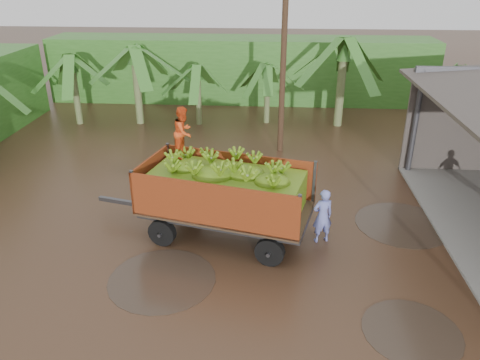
% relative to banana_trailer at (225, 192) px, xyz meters
% --- Properties ---
extents(ground, '(100.00, 100.00, 0.00)m').
position_rel_banana_trailer_xyz_m(ground, '(1.39, -0.43, -1.46)').
color(ground, black).
rests_on(ground, ground).
extents(hedge_north, '(22.00, 3.00, 3.60)m').
position_rel_banana_trailer_xyz_m(hedge_north, '(-0.61, 15.57, 0.34)').
color(hedge_north, '#2D661E').
rests_on(hedge_north, ground).
extents(banana_trailer, '(6.83, 3.45, 3.76)m').
position_rel_banana_trailer_xyz_m(banana_trailer, '(0.00, 0.00, 0.00)').
color(banana_trailer, '#AF4019').
rests_on(banana_trailer, ground).
extents(man_blue, '(0.71, 0.58, 1.67)m').
position_rel_banana_trailer_xyz_m(man_blue, '(2.83, -0.09, -0.62)').
color(man_blue, '#7179CE').
rests_on(man_blue, ground).
extents(utility_pole, '(1.20, 0.24, 7.81)m').
position_rel_banana_trailer_xyz_m(utility_pole, '(1.68, 7.20, 2.50)').
color(utility_pole, '#47301E').
rests_on(utility_pole, ground).
extents(banana_plants, '(24.25, 20.33, 4.42)m').
position_rel_banana_trailer_xyz_m(banana_plants, '(-4.92, 5.65, 0.42)').
color(banana_plants, '#2D661E').
rests_on(banana_plants, ground).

